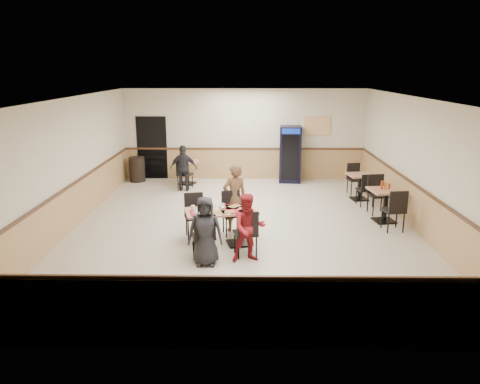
{
  "coord_description": "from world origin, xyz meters",
  "views": [
    {
      "loc": [
        0.05,
        -10.49,
        3.65
      ],
      "look_at": [
        -0.07,
        -0.5,
        0.99
      ],
      "focal_mm": 35.0,
      "sensor_mm": 36.0,
      "label": 1
    }
  ],
  "objects_px": {
    "diner_woman_left": "(205,231)",
    "pepsi_cooler": "(290,154)",
    "diner_man_opposite": "(235,198)",
    "side_table_far": "(360,183)",
    "lone_diner": "(184,168)",
    "back_table": "(187,169)",
    "trash_bin": "(137,169)",
    "main_table": "(221,222)",
    "diner_woman_right": "(249,228)",
    "side_table_near": "(385,200)"
  },
  "relations": [
    {
      "from": "main_table",
      "to": "back_table",
      "type": "distance_m",
      "value": 5.59
    },
    {
      "from": "diner_woman_right",
      "to": "side_table_far",
      "type": "bearing_deg",
      "value": 42.85
    },
    {
      "from": "diner_woman_left",
      "to": "trash_bin",
      "type": "height_order",
      "value": "diner_woman_left"
    },
    {
      "from": "side_table_far",
      "to": "pepsi_cooler",
      "type": "xyz_separation_m",
      "value": [
        -1.79,
        2.18,
        0.42
      ]
    },
    {
      "from": "diner_man_opposite",
      "to": "lone_diner",
      "type": "relative_size",
      "value": 1.11
    },
    {
      "from": "lone_diner",
      "to": "back_table",
      "type": "height_order",
      "value": "lone_diner"
    },
    {
      "from": "lone_diner",
      "to": "diner_woman_right",
      "type": "bearing_deg",
      "value": 111.34
    },
    {
      "from": "diner_man_opposite",
      "to": "main_table",
      "type": "bearing_deg",
      "value": 53.55
    },
    {
      "from": "back_table",
      "to": "lone_diner",
      "type": "bearing_deg",
      "value": -90.0
    },
    {
      "from": "diner_woman_left",
      "to": "pepsi_cooler",
      "type": "height_order",
      "value": "pepsi_cooler"
    },
    {
      "from": "diner_man_opposite",
      "to": "side_table_far",
      "type": "bearing_deg",
      "value": -164.71
    },
    {
      "from": "side_table_near",
      "to": "diner_man_opposite",
      "type": "bearing_deg",
      "value": -169.4
    },
    {
      "from": "lone_diner",
      "to": "back_table",
      "type": "distance_m",
      "value": 0.88
    },
    {
      "from": "diner_woman_left",
      "to": "diner_woman_right",
      "type": "xyz_separation_m",
      "value": [
        0.82,
        0.19,
        0.0
      ]
    },
    {
      "from": "diner_woman_left",
      "to": "side_table_far",
      "type": "bearing_deg",
      "value": 47.92
    },
    {
      "from": "side_table_near",
      "to": "back_table",
      "type": "height_order",
      "value": "side_table_near"
    },
    {
      "from": "diner_man_opposite",
      "to": "trash_bin",
      "type": "relative_size",
      "value": 1.92
    },
    {
      "from": "side_table_near",
      "to": "trash_bin",
      "type": "bearing_deg",
      "value": 149.51
    },
    {
      "from": "diner_man_opposite",
      "to": "side_table_near",
      "type": "xyz_separation_m",
      "value": [
        3.64,
        0.68,
        -0.24
      ]
    },
    {
      "from": "back_table",
      "to": "trash_bin",
      "type": "distance_m",
      "value": 1.75
    },
    {
      "from": "diner_woman_left",
      "to": "side_table_near",
      "type": "relative_size",
      "value": 1.59
    },
    {
      "from": "side_table_near",
      "to": "back_table",
      "type": "bearing_deg",
      "value": 144.51
    },
    {
      "from": "diner_man_opposite",
      "to": "lone_diner",
      "type": "bearing_deg",
      "value": -87.41
    },
    {
      "from": "main_table",
      "to": "diner_woman_right",
      "type": "bearing_deg",
      "value": -67.62
    },
    {
      "from": "main_table",
      "to": "lone_diner",
      "type": "bearing_deg",
      "value": 93.46
    },
    {
      "from": "main_table",
      "to": "lone_diner",
      "type": "relative_size",
      "value": 1.14
    },
    {
      "from": "main_table",
      "to": "back_table",
      "type": "height_order",
      "value": "main_table"
    },
    {
      "from": "diner_woman_right",
      "to": "side_table_far",
      "type": "height_order",
      "value": "diner_woman_right"
    },
    {
      "from": "lone_diner",
      "to": "side_table_near",
      "type": "xyz_separation_m",
      "value": [
        5.27,
        -2.9,
        -0.17
      ]
    },
    {
      "from": "diner_man_opposite",
      "to": "side_table_far",
      "type": "relative_size",
      "value": 1.99
    },
    {
      "from": "diner_woman_left",
      "to": "trash_bin",
      "type": "bearing_deg",
      "value": 111.65
    },
    {
      "from": "diner_woman_left",
      "to": "diner_woman_right",
      "type": "relative_size",
      "value": 0.99
    },
    {
      "from": "back_table",
      "to": "main_table",
      "type": "bearing_deg",
      "value": -75.73
    },
    {
      "from": "lone_diner",
      "to": "pepsi_cooler",
      "type": "bearing_deg",
      "value": -158.04
    },
    {
      "from": "diner_woman_left",
      "to": "back_table",
      "type": "bearing_deg",
      "value": 98.86
    },
    {
      "from": "diner_woman_right",
      "to": "lone_diner",
      "type": "xyz_separation_m",
      "value": [
        -1.94,
        5.35,
        0.03
      ]
    },
    {
      "from": "diner_woman_right",
      "to": "main_table",
      "type": "bearing_deg",
      "value": 114.39
    },
    {
      "from": "side_table_far",
      "to": "pepsi_cooler",
      "type": "relative_size",
      "value": 0.43
    },
    {
      "from": "lone_diner",
      "to": "pepsi_cooler",
      "type": "xyz_separation_m",
      "value": [
        3.33,
        1.25,
        0.21
      ]
    },
    {
      "from": "side_table_near",
      "to": "trash_bin",
      "type": "xyz_separation_m",
      "value": [
        -6.98,
        4.11,
        -0.13
      ]
    },
    {
      "from": "diner_woman_right",
      "to": "trash_bin",
      "type": "distance_m",
      "value": 7.51
    },
    {
      "from": "diner_man_opposite",
      "to": "lone_diner",
      "type": "xyz_separation_m",
      "value": [
        -1.63,
        3.58,
        -0.08
      ]
    },
    {
      "from": "lone_diner",
      "to": "back_table",
      "type": "relative_size",
      "value": 1.63
    },
    {
      "from": "trash_bin",
      "to": "side_table_far",
      "type": "bearing_deg",
      "value": -17.4
    },
    {
      "from": "side_table_far",
      "to": "lone_diner",
      "type": "bearing_deg",
      "value": 169.7
    },
    {
      "from": "side_table_far",
      "to": "back_table",
      "type": "distance_m",
      "value": 5.43
    },
    {
      "from": "diner_woman_left",
      "to": "back_table",
      "type": "height_order",
      "value": "diner_woman_left"
    },
    {
      "from": "diner_man_opposite",
      "to": "trash_bin",
      "type": "height_order",
      "value": "diner_man_opposite"
    },
    {
      "from": "back_table",
      "to": "trash_bin",
      "type": "relative_size",
      "value": 1.06
    },
    {
      "from": "main_table",
      "to": "trash_bin",
      "type": "relative_size",
      "value": 1.98
    }
  ]
}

